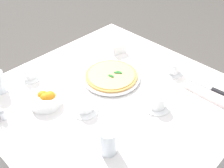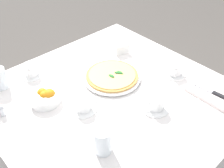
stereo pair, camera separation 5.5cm
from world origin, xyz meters
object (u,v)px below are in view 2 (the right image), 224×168
object	(u,v)px
pepper_shaker	(2,111)
dinner_knife	(210,91)
coffee_cup_far_left	(156,103)
napkin_folded	(210,93)
coffee_cup_near_right	(175,69)
pizza_plate	(112,77)
coffee_cup_back_corner	(31,70)
water_glass_far_right	(103,142)
coffee_cup_near_left	(83,105)
menu_card	(123,50)
citrus_bowl	(46,97)
pizza	(112,75)
water_glass_right_edge	(1,79)

from	to	relation	value
pepper_shaker	dinner_knife	bearing A→B (deg)	-124.45
coffee_cup_far_left	napkin_folded	distance (m)	0.30
pepper_shaker	coffee_cup_near_right	bearing A→B (deg)	-112.26
pizza_plate	coffee_cup_back_corner	xyz separation A→B (m)	(0.32, 0.30, 0.02)
pizza_plate	water_glass_far_right	bearing A→B (deg)	133.08
coffee_cup_back_corner	water_glass_far_right	size ratio (longest dim) A/B	1.12
coffee_cup_near_left	dinner_knife	world-z (taller)	coffee_cup_near_left
napkin_folded	coffee_cup_near_right	bearing A→B (deg)	-1.19
coffee_cup_near_right	menu_card	size ratio (longest dim) A/B	1.48
dinner_knife	pepper_shaker	bearing A→B (deg)	50.94
coffee_cup_near_right	citrus_bowl	bearing A→B (deg)	65.67
pizza_plate	coffee_cup_near_right	distance (m)	0.34
coffee_cup_back_corner	napkin_folded	world-z (taller)	coffee_cup_back_corner
pizza	menu_card	distance (m)	0.25
coffee_cup_near_right	water_glass_far_right	xyz separation A→B (m)	(-0.12, 0.62, 0.02)
coffee_cup_back_corner	pizza	bearing A→B (deg)	-136.94
coffee_cup_near_left	pepper_shaker	bearing A→B (deg)	53.04
pizza_plate	coffee_cup_back_corner	size ratio (longest dim) A/B	2.34
pizza	coffee_cup_near_left	world-z (taller)	coffee_cup_near_left
coffee_cup_back_corner	water_glass_right_edge	world-z (taller)	water_glass_right_edge
pizza_plate	pizza	world-z (taller)	pizza
pizza	citrus_bowl	bearing A→B (deg)	76.12
citrus_bowl	water_glass_right_edge	bearing A→B (deg)	24.03
coffee_cup_near_left	dinner_knife	distance (m)	0.63
coffee_cup_near_right	citrus_bowl	world-z (taller)	coffee_cup_near_right
coffee_cup_back_corner	pepper_shaker	size ratio (longest dim) A/B	2.31
coffee_cup_far_left	citrus_bowl	distance (m)	0.52
citrus_bowl	pepper_shaker	xyz separation A→B (m)	(0.05, 0.19, -0.00)
coffee_cup_near_left	coffee_cup_near_right	world-z (taller)	coffee_cup_near_right
coffee_cup_back_corner	coffee_cup_near_right	size ratio (longest dim) A/B	1.00
menu_card	water_glass_right_edge	bearing A→B (deg)	179.11
coffee_cup_near_right	dinner_knife	distance (m)	0.22
pizza_plate	napkin_folded	bearing A→B (deg)	-147.40
coffee_cup_near_left	water_glass_far_right	world-z (taller)	water_glass_far_right
pizza	dinner_knife	xyz separation A→B (m)	(-0.42, -0.27, -0.00)
coffee_cup_near_right	water_glass_far_right	world-z (taller)	water_glass_far_right
napkin_folded	pepper_shaker	xyz separation A→B (m)	(0.56, 0.82, 0.02)
napkin_folded	menu_card	distance (m)	0.56
coffee_cup_near_left	napkin_folded	bearing A→B (deg)	-123.19
coffee_cup_back_corner	coffee_cup_far_left	size ratio (longest dim) A/B	1.00
coffee_cup_far_left	water_glass_right_edge	xyz separation A→B (m)	(0.63, 0.46, 0.02)
coffee_cup_near_left	menu_card	bearing A→B (deg)	-65.19
coffee_cup_far_left	dinner_knife	xyz separation A→B (m)	(-0.12, -0.27, -0.01)
water_glass_far_right	menu_card	world-z (taller)	water_glass_far_right
water_glass_far_right	menu_card	bearing A→B (deg)	-50.58
coffee_cup_near_left	napkin_folded	distance (m)	0.63
pizza_plate	coffee_cup_far_left	world-z (taller)	coffee_cup_far_left
menu_card	coffee_cup_far_left	bearing A→B (deg)	-100.79
pizza	dinner_knife	distance (m)	0.50
pizza_plate	napkin_folded	world-z (taller)	napkin_folded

